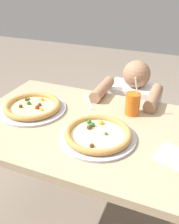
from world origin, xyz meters
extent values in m
plane|color=gray|center=(0.00, 0.00, 0.00)|extent=(8.00, 8.00, 0.00)
cube|color=tan|center=(0.00, 0.00, 0.73)|extent=(1.20, 0.78, 0.04)
cylinder|color=#89765B|center=(-0.52, 0.31, 0.35)|extent=(0.07, 0.07, 0.71)
cylinder|color=#B7B7BC|center=(0.11, -0.09, 0.76)|extent=(0.36, 0.36, 0.01)
cylinder|color=beige|center=(0.11, -0.09, 0.77)|extent=(0.26, 0.26, 0.01)
torus|color=#C68C47|center=(0.11, -0.09, 0.78)|extent=(0.32, 0.32, 0.03)
sphere|color=brown|center=(0.11, -0.19, 0.78)|extent=(0.02, 0.02, 0.02)
sphere|color=#2D6623|center=(0.06, -0.04, 0.78)|extent=(0.03, 0.03, 0.03)
sphere|color=#2D6623|center=(0.03, -0.02, 0.78)|extent=(0.02, 0.02, 0.02)
sphere|color=#2D6623|center=(0.14, -0.08, 0.78)|extent=(0.02, 0.02, 0.02)
sphere|color=brown|center=(0.05, -0.06, 0.78)|extent=(0.02, 0.02, 0.02)
sphere|color=gold|center=(0.09, 0.00, 0.78)|extent=(0.03, 0.03, 0.03)
cylinder|color=#B7B7BC|center=(-0.33, 0.02, 0.76)|extent=(0.37, 0.37, 0.01)
cylinder|color=#EFD68C|center=(-0.33, 0.02, 0.77)|extent=(0.25, 0.25, 0.01)
torus|color=#C68C47|center=(-0.33, 0.02, 0.78)|extent=(0.31, 0.31, 0.03)
sphere|color=maroon|center=(-0.29, 0.01, 0.78)|extent=(0.03, 0.03, 0.03)
sphere|color=#2D6623|center=(-0.40, 0.09, 0.78)|extent=(0.02, 0.02, 0.02)
sphere|color=brown|center=(-0.38, -0.01, 0.78)|extent=(0.02, 0.02, 0.02)
sphere|color=gold|center=(-0.26, 0.01, 0.78)|extent=(0.02, 0.02, 0.02)
sphere|color=brown|center=(-0.30, 0.05, 0.78)|extent=(0.02, 0.02, 0.02)
sphere|color=brown|center=(-0.40, 0.07, 0.78)|extent=(0.02, 0.02, 0.02)
sphere|color=#2D6623|center=(-0.36, 0.04, 0.78)|extent=(0.02, 0.02, 0.02)
sphere|color=gold|center=(-0.32, 0.11, 0.78)|extent=(0.03, 0.03, 0.03)
cylinder|color=orange|center=(0.20, 0.20, 0.81)|extent=(0.08, 0.08, 0.12)
cylinder|color=white|center=(0.21, 0.20, 0.91)|extent=(0.03, 0.02, 0.11)
cube|color=white|center=(0.46, -0.10, 0.75)|extent=(0.19, 0.18, 0.00)
cube|color=silver|center=(-0.09, 0.26, 0.75)|extent=(0.10, 0.14, 0.00)
cube|color=silver|center=(-0.04, 0.18, 0.75)|extent=(0.04, 0.05, 0.00)
cylinder|color=#333847|center=(0.12, 0.60, 0.23)|extent=(0.28, 0.28, 0.45)
cube|color=white|center=(0.12, 0.60, 0.59)|extent=(0.35, 0.22, 0.29)
sphere|color=#A37556|center=(0.12, 0.60, 0.83)|extent=(0.19, 0.19, 0.19)
cylinder|color=#A37556|center=(-0.04, 0.37, 0.79)|extent=(0.07, 0.28, 0.07)
cylinder|color=#A37556|center=(0.28, 0.37, 0.79)|extent=(0.07, 0.28, 0.07)
camera|label=1|loc=(0.44, -1.00, 1.44)|focal=40.43mm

